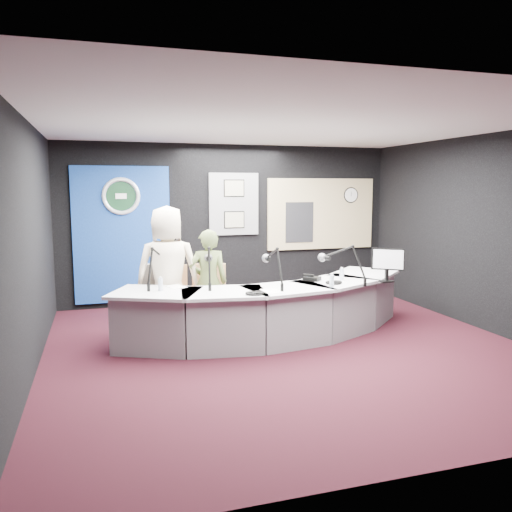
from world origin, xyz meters
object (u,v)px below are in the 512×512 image
object	(u,v)px
broadcast_desk	(272,310)
armchair_right	(209,302)
armchair_left	(169,305)
person_woman	(208,282)
person_man	(168,271)

from	to	relation	value
broadcast_desk	armchair_right	xyz separation A→B (m)	(-0.79, 0.45, 0.07)
armchair_left	person_woman	distance (m)	0.63
armchair_left	person_woman	bearing A→B (deg)	7.48
armchair_left	armchair_right	size ratio (longest dim) A/B	0.95
armchair_left	broadcast_desk	bearing A→B (deg)	-6.46
broadcast_desk	person_man	xyz separation A→B (m)	(-1.34, 0.51, 0.53)
broadcast_desk	armchair_right	world-z (taller)	armchair_right
broadcast_desk	person_man	size ratio (longest dim) A/B	2.50
armchair_left	person_man	bearing A→B (deg)	0.00
armchair_right	person_woman	bearing A→B (deg)	14.47
broadcast_desk	person_woman	size ratio (longest dim) A/B	3.06
broadcast_desk	armchair_left	world-z (taller)	armchair_left
broadcast_desk	armchair_right	size ratio (longest dim) A/B	5.01
broadcast_desk	armchair_right	distance (m)	0.91
armchair_left	person_man	size ratio (longest dim) A/B	0.47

